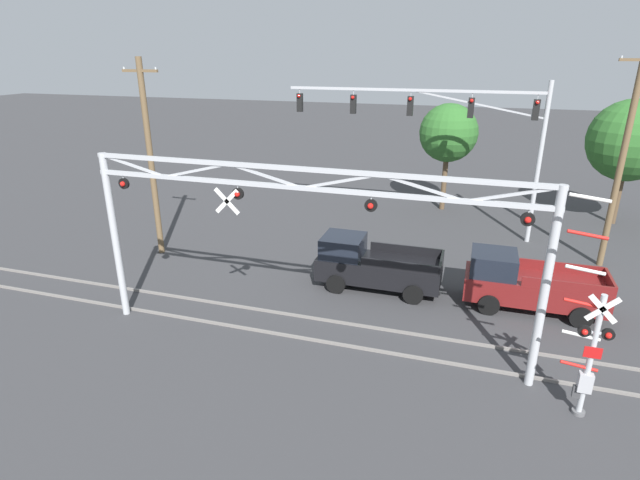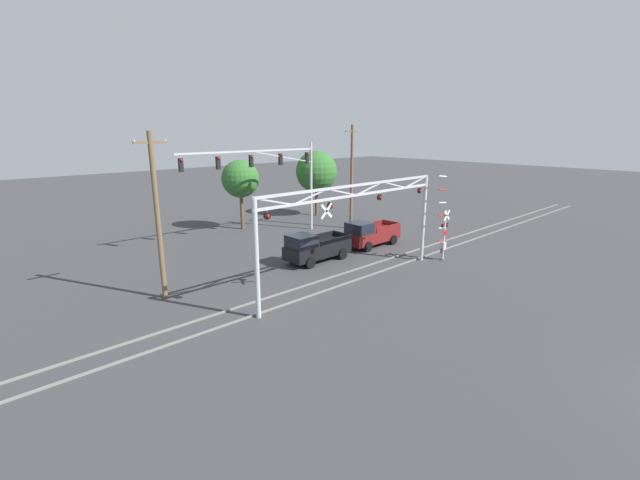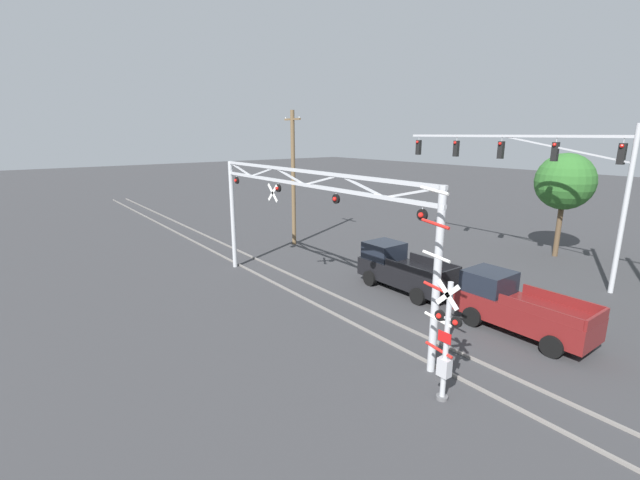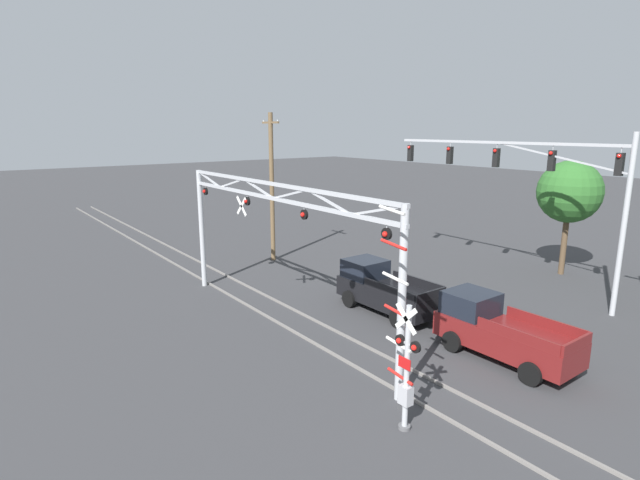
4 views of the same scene
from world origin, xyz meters
name	(u,v)px [view 2 (image 2 of 4)]	position (x,y,z in m)	size (l,w,h in m)	color
rail_track_near	(351,282)	(0.00, 17.14, 0.05)	(80.00, 0.08, 0.10)	gray
rail_track_far	(335,276)	(0.00, 18.57, 0.05)	(80.00, 0.08, 0.10)	gray
crossing_gantry	(356,215)	(-0.01, 16.85, 4.38)	(14.72, 0.29, 6.21)	#B7BABF
crossing_signal_mast	(444,233)	(8.37, 15.84, 2.03)	(1.68, 0.35, 6.27)	#B7BABF
traffic_signal_span	(278,170)	(4.17, 29.82, 5.91)	(13.32, 0.39, 8.18)	#B7BABF
pickup_truck_lead	(315,248)	(1.29, 21.93, 1.04)	(5.14, 2.17, 2.18)	black
pickup_truck_following	(370,234)	(7.36, 21.93, 1.04)	(5.16, 2.17, 2.18)	maroon
utility_pole_left	(157,216)	(-9.60, 22.69, 4.77)	(1.80, 0.28, 9.25)	brown
utility_pole_right	(352,176)	(11.10, 27.52, 5.01)	(1.80, 0.28, 9.73)	brown
background_tree_beyond_span	(316,172)	(13.04, 34.53, 4.82)	(4.51, 4.51, 7.09)	brown
background_tree_far_left_verge	(240,179)	(3.24, 34.41, 4.80)	(3.51, 3.51, 6.58)	brown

